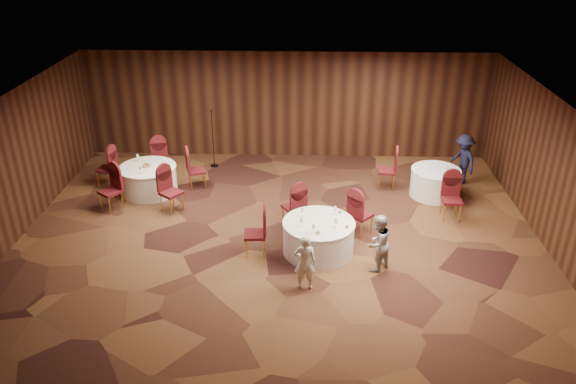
{
  "coord_description": "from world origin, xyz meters",
  "views": [
    {
      "loc": [
        0.59,
        -11.11,
        6.74
      ],
      "look_at": [
        0.2,
        0.2,
        1.1
      ],
      "focal_mm": 35.0,
      "sensor_mm": 36.0,
      "label": 1
    }
  ],
  "objects_px": {
    "table_left": "(149,179)",
    "table_right": "(435,182)",
    "woman_b": "(378,243)",
    "table_main": "(318,237)",
    "mic_stand": "(214,150)",
    "man_c": "(463,159)",
    "woman_a": "(305,262)"
  },
  "relations": [
    {
      "from": "man_c",
      "to": "table_left",
      "type": "bearing_deg",
      "value": -106.64
    },
    {
      "from": "woman_a",
      "to": "man_c",
      "type": "distance_m",
      "value": 6.63
    },
    {
      "from": "mic_stand",
      "to": "table_main",
      "type": "bearing_deg",
      "value": -56.83
    },
    {
      "from": "table_main",
      "to": "mic_stand",
      "type": "distance_m",
      "value": 5.51
    },
    {
      "from": "table_right",
      "to": "woman_a",
      "type": "bearing_deg",
      "value": -128.68
    },
    {
      "from": "table_left",
      "to": "mic_stand",
      "type": "distance_m",
      "value": 2.32
    },
    {
      "from": "woman_b",
      "to": "table_left",
      "type": "bearing_deg",
      "value": -75.92
    },
    {
      "from": "woman_a",
      "to": "man_c",
      "type": "height_order",
      "value": "man_c"
    },
    {
      "from": "table_left",
      "to": "woman_a",
      "type": "height_order",
      "value": "woman_a"
    },
    {
      "from": "mic_stand",
      "to": "man_c",
      "type": "height_order",
      "value": "mic_stand"
    },
    {
      "from": "woman_b",
      "to": "mic_stand",
      "type": "bearing_deg",
      "value": -95.86
    },
    {
      "from": "table_left",
      "to": "table_right",
      "type": "distance_m",
      "value": 7.59
    },
    {
      "from": "mic_stand",
      "to": "man_c",
      "type": "distance_m",
      "value": 7.08
    },
    {
      "from": "table_main",
      "to": "man_c",
      "type": "distance_m",
      "value": 5.47
    },
    {
      "from": "table_left",
      "to": "table_right",
      "type": "xyz_separation_m",
      "value": [
        7.59,
        0.07,
        0.0
      ]
    },
    {
      "from": "woman_a",
      "to": "man_c",
      "type": "relative_size",
      "value": 0.86
    },
    {
      "from": "table_left",
      "to": "mic_stand",
      "type": "bearing_deg",
      "value": 50.65
    },
    {
      "from": "table_main",
      "to": "table_left",
      "type": "xyz_separation_m",
      "value": [
        -4.49,
        2.82,
        -0.0
      ]
    },
    {
      "from": "table_left",
      "to": "mic_stand",
      "type": "relative_size",
      "value": 0.88
    },
    {
      "from": "table_main",
      "to": "woman_a",
      "type": "bearing_deg",
      "value": -102.07
    },
    {
      "from": "woman_a",
      "to": "table_left",
      "type": "bearing_deg",
      "value": -43.44
    },
    {
      "from": "table_right",
      "to": "man_c",
      "type": "xyz_separation_m",
      "value": [
        0.9,
        0.82,
        0.33
      ]
    },
    {
      "from": "table_main",
      "to": "woman_b",
      "type": "xyz_separation_m",
      "value": [
        1.21,
        -0.64,
        0.26
      ]
    },
    {
      "from": "table_main",
      "to": "table_left",
      "type": "bearing_deg",
      "value": 147.88
    },
    {
      "from": "table_main",
      "to": "man_c",
      "type": "xyz_separation_m",
      "value": [
        4.0,
        3.71,
        0.33
      ]
    },
    {
      "from": "table_right",
      "to": "woman_a",
      "type": "distance_m",
      "value": 5.44
    },
    {
      "from": "woman_b",
      "to": "man_c",
      "type": "bearing_deg",
      "value": -167.44
    },
    {
      "from": "mic_stand",
      "to": "woman_a",
      "type": "xyz_separation_m",
      "value": [
        2.73,
        -5.96,
        0.09
      ]
    },
    {
      "from": "table_left",
      "to": "table_right",
      "type": "bearing_deg",
      "value": 0.56
    },
    {
      "from": "table_right",
      "to": "mic_stand",
      "type": "height_order",
      "value": "mic_stand"
    },
    {
      "from": "table_main",
      "to": "table_left",
      "type": "distance_m",
      "value": 5.3
    },
    {
      "from": "mic_stand",
      "to": "woman_b",
      "type": "xyz_separation_m",
      "value": [
        4.22,
        -5.25,
        0.12
      ]
    }
  ]
}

